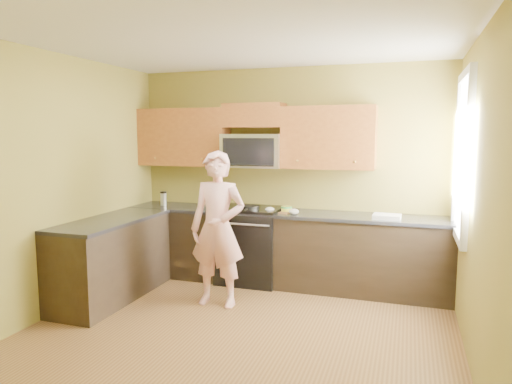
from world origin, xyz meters
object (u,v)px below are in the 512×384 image
at_px(butter_tub, 286,212).
at_px(woman, 218,229).
at_px(microwave, 253,167).
at_px(stove, 250,245).
at_px(travel_mug, 164,205).
at_px(frying_pan, 250,210).

bearing_deg(butter_tub, woman, -122.96).
height_order(microwave, woman, woman).
height_order(stove, microwave, microwave).
distance_m(stove, microwave, 0.98).
relative_size(stove, travel_mug, 5.13).
xyz_separation_m(microwave, woman, (-0.07, -1.01, -0.60)).
distance_m(frying_pan, travel_mug, 1.29).
xyz_separation_m(microwave, travel_mug, (-1.23, -0.13, -0.53)).
xyz_separation_m(stove, travel_mug, (-1.23, -0.00, 0.45)).
xyz_separation_m(butter_tub, travel_mug, (-1.71, 0.04, 0.00)).
bearing_deg(travel_mug, frying_pan, -7.59).
bearing_deg(butter_tub, microwave, 161.42).
bearing_deg(butter_tub, frying_pan, -162.52).
distance_m(frying_pan, butter_tub, 0.45).
distance_m(stove, butter_tub, 0.66).
distance_m(woman, butter_tub, 1.01).
relative_size(microwave, butter_tub, 5.72).
relative_size(stove, microwave, 1.25).
height_order(microwave, travel_mug, microwave).
xyz_separation_m(woman, frying_pan, (0.12, 0.71, 0.10)).
relative_size(microwave, travel_mug, 4.10).
height_order(woman, butter_tub, woman).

